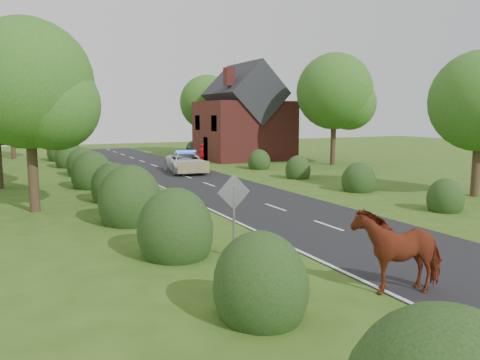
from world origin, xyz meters
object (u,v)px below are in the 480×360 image
road_sign (234,204)px  police_van (186,162)px  cow (397,255)px  pedestrian_purple (188,156)px  pedestrian_red (202,153)px

road_sign → police_van: road_sign is taller
cow → pedestrian_purple: 28.78m
road_sign → pedestrian_purple: size_ratio=1.51×
road_sign → pedestrian_purple: (7.46, 24.32, -0.82)m
pedestrian_purple → police_van: bearing=71.5°
police_van → pedestrian_red: 7.34m
pedestrian_red → pedestrian_purple: size_ratio=1.00×
pedestrian_purple → pedestrian_red: bearing=-127.2°
police_van → pedestrian_purple: (1.61, 3.88, 0.09)m
road_sign → pedestrian_purple: bearing=72.9°
cow → police_van: (3.32, 24.48, -0.10)m
road_sign → police_van: (5.85, 20.44, -0.91)m
road_sign → police_van: size_ratio=0.44×
police_van → cow: bearing=-89.0°
road_sign → cow: road_sign is taller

